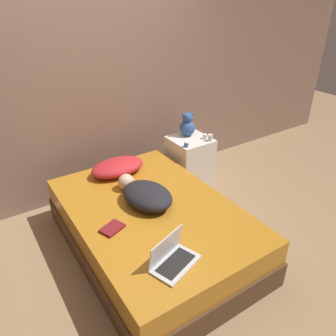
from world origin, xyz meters
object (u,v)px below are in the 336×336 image
Objects in this scene: person_lying at (146,194)px; bottle_white at (205,136)px; bottle_blue at (186,144)px; pillow at (118,167)px; book at (112,228)px; laptop at (172,258)px; teddy_bear at (187,125)px; bottle_clear at (210,138)px.

person_lying is 11.83× the size of bottle_white.
person_lying is at bearing -149.69° from bottle_blue.
book is (-0.43, -0.79, -0.06)m from pillow.
bottle_blue is 1.06× the size of bottle_white.
book is at bearing 90.32° from laptop.
teddy_bear is 0.24m from bottle_white.
bottle_clear reaches higher than book.
person_lying reaches higher than book.
teddy_bear reaches higher than book.
teddy_bear is 1.67m from book.
pillow is at bearing 168.82° from bottle_blue.
teddy_bear is 1.32× the size of book.
laptop is 1.86× the size of book.
pillow is 1.08m from bottle_white.
bottle_clear reaches higher than person_lying.
bottle_white is (-0.01, 0.08, -0.01)m from bottle_clear.
laptop is (-0.22, -0.75, -0.03)m from person_lying.
laptop reaches higher than pillow.
pillow is at bearing 175.20° from bottle_white.
bottle_clear reaches higher than bottle_blue.
bottle_blue reaches higher than pillow.
bottle_white is 0.27× the size of book.
bottle_blue is at bearing -127.79° from teddy_bear.
teddy_bear reaches higher than pillow.
book is at bearing -157.51° from bottle_clear.
pillow is 1.42× the size of laptop.
bottle_clear is (1.31, 1.19, 0.15)m from laptop.
bottle_blue is at bearing 28.36° from book.
bottle_blue is at bearing 176.94° from bottle_clear.
bottle_blue is 0.79× the size of bottle_clear.
teddy_bear is 0.33m from bottle_blue.
bottle_white reaches higher than pillow.
bottle_blue is (0.76, -0.15, 0.12)m from pillow.
laptop is at bearing -115.06° from person_lying.
bottle_blue is 0.28× the size of book.
bottle_white is at bearing 25.14° from book.
book is (-1.19, -0.64, -0.18)m from bottle_blue.
laptop is at bearing -129.25° from teddy_bear.
laptop reaches higher than person_lying.
bottle_blue reaches higher than laptop.
person_lying is 0.78m from laptop.
bottle_clear reaches higher than bottle_white.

